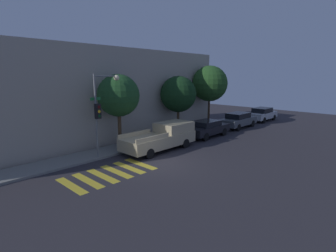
# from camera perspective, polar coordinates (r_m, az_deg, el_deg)

# --- Properties ---
(ground_plane) EXTENTS (60.00, 60.00, 0.00)m
(ground_plane) POSITION_cam_1_polar(r_m,az_deg,el_deg) (15.76, -1.90, -8.23)
(ground_plane) COLOR #2D2B30
(sidewalk) EXTENTS (26.00, 2.11, 0.14)m
(sidewalk) POSITION_cam_1_polar(r_m,az_deg,el_deg) (18.87, -11.02, -4.94)
(sidewalk) COLOR slate
(sidewalk) RESTS_ON ground
(building_row) EXTENTS (26.00, 6.00, 7.27)m
(building_row) POSITION_cam_1_polar(r_m,az_deg,el_deg) (22.02, -18.15, 6.41)
(building_row) COLOR #A89E8E
(building_row) RESTS_ON ground
(crosswalk) EXTENTS (4.77, 2.60, 0.00)m
(crosswalk) POSITION_cam_1_polar(r_m,az_deg,el_deg) (14.60, -12.62, -10.08)
(crosswalk) COLOR gold
(crosswalk) RESTS_ON ground
(traffic_light_pole) EXTENTS (2.13, 0.56, 5.28)m
(traffic_light_pole) POSITION_cam_1_polar(r_m,az_deg,el_deg) (16.62, -14.22, 4.64)
(traffic_light_pole) COLOR slate
(traffic_light_pole) RESTS_ON ground
(pickup_truck) EXTENTS (5.64, 2.11, 1.79)m
(pickup_truck) POSITION_cam_1_polar(r_m,az_deg,el_deg) (18.56, -1.18, -2.35)
(pickup_truck) COLOR tan
(pickup_truck) RESTS_ON ground
(sedan_near_corner) EXTENTS (4.37, 1.87, 1.40)m
(sedan_near_corner) POSITION_cam_1_polar(r_m,az_deg,el_deg) (22.63, 8.47, -0.43)
(sedan_near_corner) COLOR black
(sedan_near_corner) RESTS_ON ground
(sedan_middle) EXTENTS (4.65, 1.80, 1.51)m
(sedan_middle) POSITION_cam_1_polar(r_m,az_deg,el_deg) (27.15, 15.07, 1.31)
(sedan_middle) COLOR #4C5156
(sedan_middle) RESTS_ON ground
(sedan_far_end) EXTENTS (4.41, 1.80, 1.52)m
(sedan_far_end) POSITION_cam_1_polar(r_m,az_deg,el_deg) (32.06, 19.84, 2.47)
(sedan_far_end) COLOR #B7BABF
(sedan_far_end) RESTS_ON ground
(tree_near_corner) EXTENTS (2.96, 2.96, 5.28)m
(tree_near_corner) POSITION_cam_1_polar(r_m,az_deg,el_deg) (18.72, -10.72, 6.50)
(tree_near_corner) COLOR #4C3823
(tree_near_corner) RESTS_ON ground
(tree_midblock) EXTENTS (3.15, 3.15, 5.14)m
(tree_midblock) POSITION_cam_1_polar(r_m,az_deg,el_deg) (22.99, 2.26, 6.92)
(tree_midblock) COLOR #4C3823
(tree_midblock) RESTS_ON ground
(tree_far_end) EXTENTS (3.53, 3.53, 6.13)m
(tree_far_end) POSITION_cam_1_polar(r_m,az_deg,el_deg) (26.63, 9.04, 9.09)
(tree_far_end) COLOR #42301E
(tree_far_end) RESTS_ON ground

